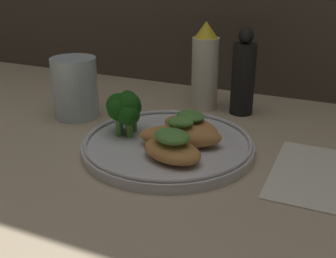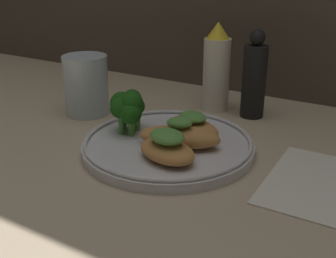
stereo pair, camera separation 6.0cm
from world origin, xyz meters
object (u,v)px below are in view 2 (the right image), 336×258
at_px(plate, 168,144).
at_px(broccoli_bunch, 128,107).
at_px(pepper_grinder, 254,78).
at_px(drinking_glass, 86,85).
at_px(sauce_bottle, 216,69).

relative_size(plate, broccoli_bunch, 3.80).
xyz_separation_m(pepper_grinder, drinking_glass, (-0.26, -0.13, -0.02)).
bearing_deg(drinking_glass, plate, -17.50).
distance_m(sauce_bottle, drinking_glass, 0.23).
distance_m(plate, sauce_bottle, 0.21).
relative_size(sauce_bottle, pepper_grinder, 1.05).
bearing_deg(sauce_bottle, pepper_grinder, 0.00).
distance_m(broccoli_bunch, sauce_bottle, 0.20).
bearing_deg(drinking_glass, pepper_grinder, 27.26).
bearing_deg(broccoli_bunch, sauce_bottle, 73.99).
height_order(broccoli_bunch, pepper_grinder, pepper_grinder).
bearing_deg(broccoli_bunch, drinking_glass, 155.63).
xyz_separation_m(sauce_bottle, drinking_glass, (-0.19, -0.13, -0.02)).
xyz_separation_m(broccoli_bunch, sauce_bottle, (0.06, 0.19, 0.02)).
distance_m(broccoli_bunch, drinking_glass, 0.15).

